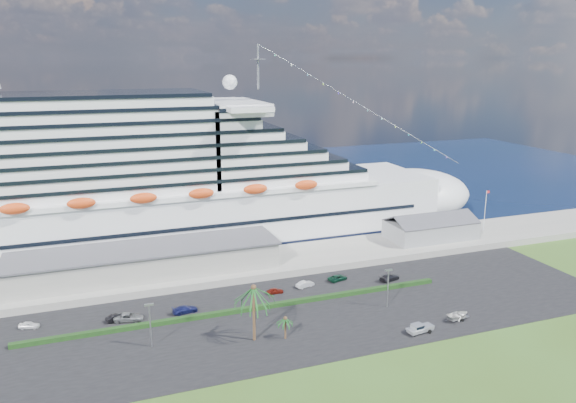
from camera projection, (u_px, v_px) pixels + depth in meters
name	position (u px, v px, depth m)	size (l,w,h in m)	color
ground	(313.00, 341.00, 102.59)	(420.00, 420.00, 0.00)	#39521B
asphalt_lot	(292.00, 316.00, 112.58)	(140.00, 38.00, 0.12)	black
wharf	(251.00, 264.00, 138.73)	(240.00, 20.00, 1.80)	gray
water	(186.00, 190.00, 220.77)	(420.00, 160.00, 0.02)	#0B1932
cruise_ship	(147.00, 188.00, 149.43)	(191.00, 38.00, 54.00)	silver
terminal_building	(146.00, 260.00, 129.34)	(61.00, 15.00, 6.30)	gray
port_shed	(431.00, 229.00, 155.29)	(24.00, 12.31, 7.37)	gray
flagpole	(485.00, 209.00, 160.37)	(1.08, 0.16, 12.00)	silver
hedge	(247.00, 309.00, 114.32)	(88.00, 1.10, 0.90)	black
lamp_post_left	(150.00, 320.00, 99.16)	(1.60, 0.35, 8.27)	gray
lamp_post_right	(388.00, 283.00, 115.24)	(1.60, 0.35, 8.27)	gray
palm_tall	(254.00, 294.00, 100.60)	(8.82, 8.82, 11.13)	#47301E
palm_short	(285.00, 321.00, 102.45)	(3.53, 3.53, 4.56)	#47301E
parked_car_0	(29.00, 325.00, 107.07)	(1.54, 3.83, 1.30)	white
parked_car_1	(117.00, 317.00, 110.24)	(1.47, 4.22, 1.39)	black
parked_car_2	(129.00, 317.00, 110.14)	(2.61, 5.65, 1.57)	gray
parked_car_3	(185.00, 309.00, 113.60)	(2.07, 5.10, 1.48)	#171C52
parked_car_4	(275.00, 291.00, 122.97)	(1.46, 3.63, 1.24)	maroon
parked_car_5	(305.00, 284.00, 126.37)	(1.50, 4.30, 1.42)	silver
parked_car_6	(338.00, 278.00, 130.14)	(2.18, 4.73, 1.31)	#0D3624
parked_car_7	(389.00, 277.00, 130.10)	(2.13, 5.23, 1.52)	black
pickup_truck	(420.00, 328.00, 105.21)	(5.37, 2.53, 1.82)	black
boat_trailer	(458.00, 315.00, 110.31)	(5.86, 4.33, 1.62)	gray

